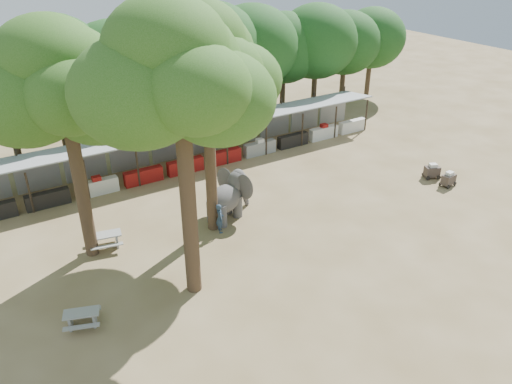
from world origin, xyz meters
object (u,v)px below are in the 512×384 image
picnic_table_near (82,317)px  cart_front (449,179)px  yard_tree_left (58,85)px  elephant (229,196)px  yard_tree_center (174,77)px  handler (220,218)px  cart_back (432,171)px  picnic_table_far (106,239)px  yard_tree_back (201,63)px

picnic_table_near → cart_front: (22.04, 0.62, 0.02)m
yard_tree_left → elephant: (7.44, -0.57, -6.96)m
yard_tree_center → elephant: size_ratio=3.60×
yard_tree_left → yard_tree_center: bearing=-59.0°
handler → cart_back: 14.30m
yard_tree_left → elephant: size_ratio=3.30×
yard_tree_center → cart_back: 19.65m
elephant → picnic_table_far: 6.65m
elephant → cart_front: 13.60m
picnic_table_near → handler: bearing=41.9°
picnic_table_near → cart_back: size_ratio=1.45×
elephant → picnic_table_far: (-6.59, 0.50, -0.75)m
yard_tree_center → handler: bearing=45.3°
yard_tree_center → yard_tree_back: size_ratio=1.06×
yard_tree_center → picnic_table_far: (-2.14, 4.93, -8.71)m
picnic_table_near → yard_tree_back: bearing=47.0°
yard_tree_center → cart_back: size_ratio=10.42×
elephant → cart_back: (13.06, -2.53, -0.77)m
yard_tree_left → cart_front: bearing=-12.1°
yard_tree_left → cart_back: 22.12m
picnic_table_far → picnic_table_near: bearing=-104.6°
yard_tree_center → cart_back: yard_tree_center is taller
picnic_table_near → picnic_table_far: 5.49m
yard_tree_back → cart_front: (14.48, -3.38, -8.08)m
yard_tree_left → cart_front: yard_tree_left is taller
yard_tree_center → yard_tree_left: bearing=121.0°
picnic_table_near → cart_back: cart_back is taller
yard_tree_center → elephant: bearing=44.9°
yard_tree_left → yard_tree_center: size_ratio=0.92×
yard_tree_back → elephant: yard_tree_back is taller
cart_front → picnic_table_near: bearing=175.3°
yard_tree_back → picnic_table_far: yard_tree_back is taller
handler → cart_front: 14.46m
yard_tree_left → handler: 9.85m
handler → yard_tree_left: bearing=89.5°
yard_tree_center → cart_front: 19.55m
yard_tree_back → picnic_table_near: (-7.57, -3.99, -8.10)m
yard_tree_center → cart_front: yard_tree_center is taller
handler → elephant: bearing=-31.4°
handler → picnic_table_far: bearing=87.8°
picnic_table_near → picnic_table_far: (2.42, 4.93, 0.05)m
yard_tree_center → picnic_table_far: yard_tree_center is taller
handler → picnic_table_far: size_ratio=0.91×
yard_tree_left → yard_tree_center: yard_tree_center is taller
yard_tree_left → picnic_table_near: yard_tree_left is taller
picnic_table_near → picnic_table_far: bearing=82.9°
elephant → picnic_table_near: size_ratio=2.00×
elephant → cart_back: size_ratio=2.89×
cart_back → yard_tree_left: bearing=-166.2°
handler → picnic_table_far: (-5.41, 1.64, -0.30)m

